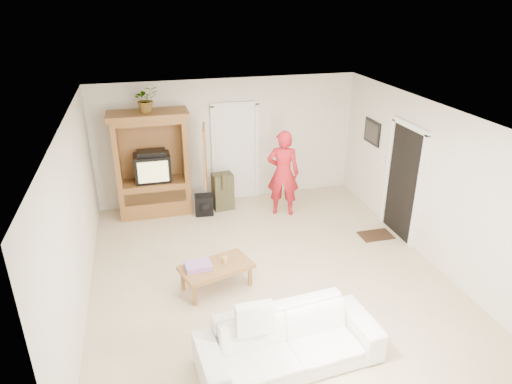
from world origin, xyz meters
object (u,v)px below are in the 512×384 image
armoire (154,171)px  coffee_table (216,268)px  man (283,173)px  sofa (289,341)px

armoire → coffee_table: bearing=-76.1°
man → coffee_table: (-1.75, -2.21, -0.53)m
sofa → coffee_table: (-0.58, 1.75, 0.02)m
armoire → sofa: armoire is taller
man → sofa: 4.16m
armoire → coffee_table: (0.72, -2.91, -0.57)m
armoire → man: 2.57m
armoire → coffee_table: size_ratio=1.78×
armoire → sofa: bearing=-74.5°
man → coffee_table: size_ratio=1.49×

